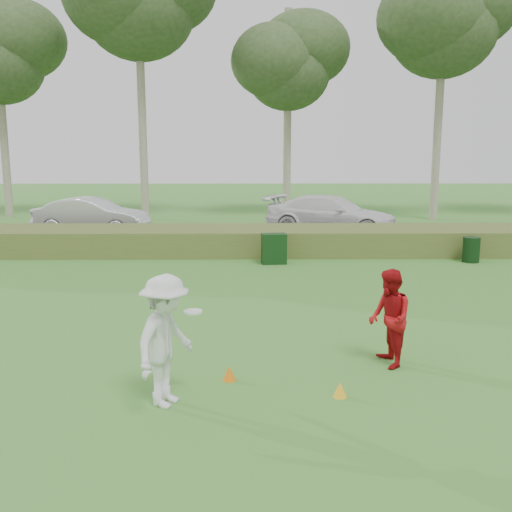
{
  "coord_description": "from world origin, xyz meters",
  "views": [
    {
      "loc": [
        -0.13,
        -8.86,
        3.63
      ],
      "look_at": [
        0.0,
        4.0,
        1.3
      ],
      "focal_mm": 40.0,
      "sensor_mm": 36.0,
      "label": 1
    }
  ],
  "objects_px": {
    "cone_orange": "(229,373)",
    "utility_cabinet": "(274,249)",
    "player_white": "(166,341)",
    "car_mid": "(92,216)",
    "player_red": "(390,318)",
    "trash_bin": "(471,250)",
    "cone_yellow": "(340,390)",
    "car_right": "(332,215)"
  },
  "relations": [
    {
      "from": "cone_orange",
      "to": "utility_cabinet",
      "type": "xyz_separation_m",
      "value": [
        1.13,
        9.89,
        0.38
      ]
    },
    {
      "from": "player_white",
      "to": "car_mid",
      "type": "relative_size",
      "value": 0.39
    },
    {
      "from": "player_red",
      "to": "trash_bin",
      "type": "height_order",
      "value": "player_red"
    },
    {
      "from": "trash_bin",
      "to": "player_white",
      "type": "bearing_deg",
      "value": -128.3
    },
    {
      "from": "cone_orange",
      "to": "utility_cabinet",
      "type": "bearing_deg",
      "value": 83.49
    },
    {
      "from": "cone_yellow",
      "to": "player_red",
      "type": "bearing_deg",
      "value": 51.28
    },
    {
      "from": "trash_bin",
      "to": "car_mid",
      "type": "distance_m",
      "value": 15.7
    },
    {
      "from": "cone_yellow",
      "to": "car_right",
      "type": "distance_m",
      "value": 17.29
    },
    {
      "from": "car_mid",
      "to": "car_right",
      "type": "relative_size",
      "value": 0.84
    },
    {
      "from": "utility_cabinet",
      "to": "player_red",
      "type": "bearing_deg",
      "value": -86.13
    },
    {
      "from": "player_red",
      "to": "car_mid",
      "type": "bearing_deg",
      "value": -154.66
    },
    {
      "from": "car_right",
      "to": "utility_cabinet",
      "type": "bearing_deg",
      "value": -179.17
    },
    {
      "from": "cone_orange",
      "to": "car_mid",
      "type": "xyz_separation_m",
      "value": [
        -6.63,
        16.32,
        0.75
      ]
    },
    {
      "from": "player_white",
      "to": "car_right",
      "type": "distance_m",
      "value": 18.01
    },
    {
      "from": "player_red",
      "to": "car_right",
      "type": "bearing_deg",
      "value": 170.03
    },
    {
      "from": "car_mid",
      "to": "utility_cabinet",
      "type": "bearing_deg",
      "value": -120.84
    },
    {
      "from": "player_white",
      "to": "cone_yellow",
      "type": "distance_m",
      "value": 2.72
    },
    {
      "from": "player_white",
      "to": "cone_orange",
      "type": "height_order",
      "value": "player_white"
    },
    {
      "from": "player_white",
      "to": "trash_bin",
      "type": "relative_size",
      "value": 2.29
    },
    {
      "from": "player_white",
      "to": "player_red",
      "type": "height_order",
      "value": "player_white"
    },
    {
      "from": "cone_yellow",
      "to": "utility_cabinet",
      "type": "distance_m",
      "value": 10.56
    },
    {
      "from": "car_right",
      "to": "player_red",
      "type": "bearing_deg",
      "value": -160.3
    },
    {
      "from": "player_white",
      "to": "cone_orange",
      "type": "distance_m",
      "value": 1.5
    },
    {
      "from": "cone_yellow",
      "to": "car_right",
      "type": "height_order",
      "value": "car_right"
    },
    {
      "from": "player_white",
      "to": "cone_yellow",
      "type": "xyz_separation_m",
      "value": [
        2.57,
        0.22,
        -0.85
      ]
    },
    {
      "from": "cone_yellow",
      "to": "utility_cabinet",
      "type": "xyz_separation_m",
      "value": [
        -0.57,
        10.54,
        0.39
      ]
    },
    {
      "from": "car_mid",
      "to": "car_right",
      "type": "bearing_deg",
      "value": -80.34
    },
    {
      "from": "cone_orange",
      "to": "trash_bin",
      "type": "distance_m",
      "value": 12.74
    },
    {
      "from": "player_red",
      "to": "car_right",
      "type": "distance_m",
      "value": 15.89
    },
    {
      "from": "cone_yellow",
      "to": "trash_bin",
      "type": "xyz_separation_m",
      "value": [
        6.08,
        10.74,
        0.31
      ]
    },
    {
      "from": "player_white",
      "to": "trash_bin",
      "type": "height_order",
      "value": "player_white"
    },
    {
      "from": "utility_cabinet",
      "to": "car_right",
      "type": "height_order",
      "value": "car_right"
    },
    {
      "from": "player_white",
      "to": "car_right",
      "type": "height_order",
      "value": "player_white"
    },
    {
      "from": "cone_yellow",
      "to": "car_mid",
      "type": "bearing_deg",
      "value": 116.13
    },
    {
      "from": "player_red",
      "to": "trash_bin",
      "type": "relative_size",
      "value": 2.0
    },
    {
      "from": "car_mid",
      "to": "cone_orange",
      "type": "bearing_deg",
      "value": -149.07
    },
    {
      "from": "cone_orange",
      "to": "trash_bin",
      "type": "height_order",
      "value": "trash_bin"
    },
    {
      "from": "car_mid",
      "to": "player_white",
      "type": "bearing_deg",
      "value": -152.67
    },
    {
      "from": "player_white",
      "to": "car_right",
      "type": "xyz_separation_m",
      "value": [
        4.85,
        17.34,
        -0.06
      ]
    },
    {
      "from": "cone_orange",
      "to": "car_mid",
      "type": "height_order",
      "value": "car_mid"
    },
    {
      "from": "player_red",
      "to": "car_mid",
      "type": "relative_size",
      "value": 0.34
    },
    {
      "from": "car_mid",
      "to": "trash_bin",
      "type": "bearing_deg",
      "value": -104.55
    }
  ]
}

